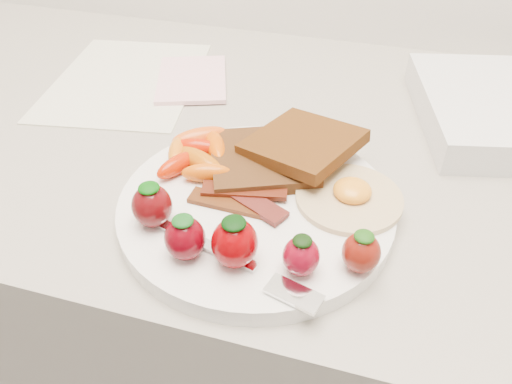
# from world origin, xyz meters

# --- Properties ---
(counter) EXTENTS (2.00, 0.60, 0.90)m
(counter) POSITION_xyz_m (0.00, 1.70, 0.45)
(counter) COLOR gray
(counter) RESTS_ON ground
(plate) EXTENTS (0.27, 0.27, 0.02)m
(plate) POSITION_xyz_m (-0.01, 1.55, 0.91)
(plate) COLOR white
(plate) RESTS_ON counter
(toast_lower) EXTENTS (0.14, 0.14, 0.01)m
(toast_lower) POSITION_xyz_m (-0.02, 1.61, 0.93)
(toast_lower) COLOR black
(toast_lower) RESTS_ON plate
(toast_upper) EXTENTS (0.14, 0.13, 0.02)m
(toast_upper) POSITION_xyz_m (0.02, 1.63, 0.94)
(toast_upper) COLOR #472405
(toast_upper) RESTS_ON toast_lower
(fried_egg) EXTENTS (0.12, 0.12, 0.02)m
(fried_egg) POSITION_xyz_m (0.08, 1.57, 0.92)
(fried_egg) COLOR beige
(fried_egg) RESTS_ON plate
(bacon_strips) EXTENTS (0.10, 0.06, 0.01)m
(bacon_strips) POSITION_xyz_m (-0.02, 1.54, 0.92)
(bacon_strips) COLOR black
(bacon_strips) RESTS_ON plate
(baby_carrots) EXTENTS (0.09, 0.11, 0.02)m
(baby_carrots) POSITION_xyz_m (-0.08, 1.59, 0.93)
(baby_carrots) COLOR #BF1900
(baby_carrots) RESTS_ON plate
(strawberries) EXTENTS (0.22, 0.07, 0.05)m
(strawberries) POSITION_xyz_m (-0.01, 1.47, 0.94)
(strawberries) COLOR #50060A
(strawberries) RESTS_ON plate
(fork) EXTENTS (0.17, 0.07, 0.00)m
(fork) POSITION_xyz_m (0.01, 1.46, 0.92)
(fork) COLOR silver
(fork) RESTS_ON plate
(paper_sheet) EXTENTS (0.24, 0.29, 0.00)m
(paper_sheet) POSITION_xyz_m (-0.27, 1.77, 0.90)
(paper_sheet) COLOR silver
(paper_sheet) RESTS_ON counter
(notepad) EXTENTS (0.14, 0.16, 0.01)m
(notepad) POSITION_xyz_m (-0.17, 1.79, 0.91)
(notepad) COLOR #FFC0CD
(notepad) RESTS_ON paper_sheet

